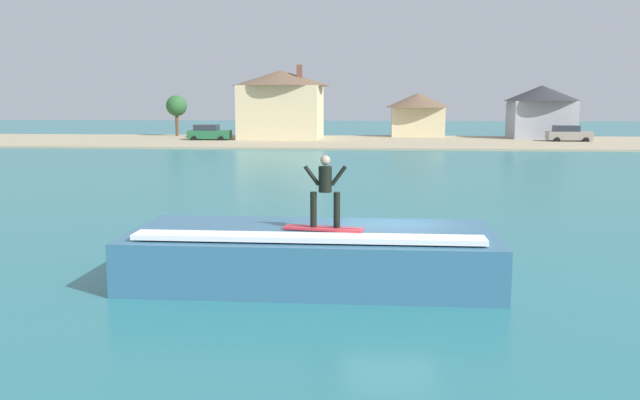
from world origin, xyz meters
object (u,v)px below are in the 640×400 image
wave_crest (312,254)px  house_small_cottage (418,112)px  house_with_chimney (282,102)px  surfboard (323,229)px  surfer (325,187)px  car_near_shore (209,133)px  tree_tall_bare (176,106)px  car_far_shore (568,134)px  house_gabled_white (541,109)px

wave_crest → house_small_cottage: house_small_cottage is taller
house_with_chimney → house_small_cottage: house_with_chimney is taller
surfboard → surfer: surfer is taller
house_with_chimney → car_near_shore: bearing=-154.1°
house_small_cottage → tree_tall_bare: bearing=-176.4°
surfer → car_near_shore: bearing=106.8°
car_near_shore → car_far_shore: same height
car_far_shore → wave_crest: bearing=-110.9°
house_gabled_white → tree_tall_bare: house_gabled_white is taller
house_small_cottage → tree_tall_bare: house_small_cottage is taller
car_far_shore → surfer: bearing=-110.4°
wave_crest → tree_tall_bare: tree_tall_bare is taller
surfer → wave_crest: bearing=123.4°
surfboard → car_far_shore: 61.61m
house_with_chimney → surfer: bearing=-81.0°
house_small_cottage → tree_tall_bare: size_ratio=1.51×
house_gabled_white → house_small_cottage: size_ratio=1.11×
house_gabled_white → tree_tall_bare: bearing=178.6°
car_near_shore → car_far_shore: (38.57, 0.80, -0.00)m
wave_crest → tree_tall_bare: bearing=109.5°
wave_crest → car_far_shore: 61.16m
car_far_shore → house_small_cottage: 17.69m
wave_crest → surfboard: 1.04m
surfer → house_with_chimney: bearing=99.0°
car_far_shore → house_small_cottage: bearing=151.3°
surfboard → surfer: (0.04, 0.05, 1.01)m
wave_crest → car_near_shore: 58.78m
surfboard → car_far_shore: car_far_shore is taller
surfer → house_gabled_white: size_ratio=0.21×
car_far_shore → tree_tall_bare: 44.90m
house_gabled_white → house_small_cottage: (-13.78, 2.89, -0.37)m
surfboard → surfer: bearing=55.8°
car_far_shore → house_gabled_white: bearing=106.4°
house_gabled_white → tree_tall_bare: size_ratio=1.67×
car_far_shore → tree_tall_bare: (-44.32, 6.61, 2.80)m
surfer → house_small_cottage: house_small_cottage is taller
tree_tall_bare → surfboard: bearing=-70.5°
house_small_cottage → surfboard: bearing=-95.2°
surfer → house_small_cottage: (6.04, 66.11, 0.66)m
wave_crest → tree_tall_bare: size_ratio=1.81×
surfboard → wave_crest: bearing=118.4°
surfboard → house_small_cottage: house_small_cottage is taller
car_near_shore → surfer: bearing=-73.2°
car_far_shore → surfboard: bearing=-110.4°
wave_crest → surfboard: surfboard is taller
surfboard → house_gabled_white: 66.35m
house_gabled_white → tree_tall_bare: 42.71m
surfer → tree_tall_bare: size_ratio=0.35×
surfboard → house_gabled_white: size_ratio=0.23×
surfer → car_far_shore: (21.44, 57.69, -1.52)m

